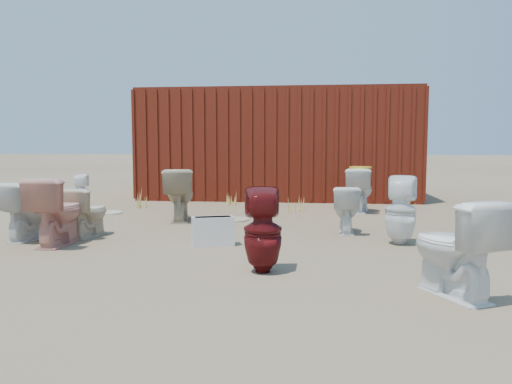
# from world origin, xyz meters

# --- Properties ---
(ground) EXTENTS (100.00, 100.00, 0.00)m
(ground) POSITION_xyz_m (0.00, 0.00, 0.00)
(ground) COLOR brown
(ground) RESTS_ON ground
(shipping_container) EXTENTS (6.00, 2.40, 2.40)m
(shipping_container) POSITION_xyz_m (0.00, 5.20, 1.20)
(shipping_container) COLOR #4C120C
(shipping_container) RESTS_ON ground
(toilet_front_a) EXTENTS (0.54, 0.79, 0.74)m
(toilet_front_a) POSITION_xyz_m (-2.80, -0.36, 0.37)
(toilet_front_a) COLOR white
(toilet_front_a) RESTS_ON ground
(toilet_front_pink) EXTENTS (0.47, 0.81, 0.82)m
(toilet_front_pink) POSITION_xyz_m (-2.27, -0.63, 0.41)
(toilet_front_pink) COLOR tan
(toilet_front_pink) RESTS_ON ground
(toilet_front_c) EXTENTS (0.38, 0.64, 0.65)m
(toilet_front_c) POSITION_xyz_m (1.24, 0.62, 0.32)
(toilet_front_c) COLOR white
(toilet_front_c) RESTS_ON ground
(toilet_front_maroon) EXTENTS (0.41, 0.42, 0.81)m
(toilet_front_maroon) POSITION_xyz_m (0.32, -1.63, 0.40)
(toilet_front_maroon) COLOR #5D0F11
(toilet_front_maroon) RESTS_ON ground
(toilet_front_e) EXTENTS (0.75, 0.89, 0.79)m
(toilet_front_e) POSITION_xyz_m (1.91, -2.20, 0.40)
(toilet_front_e) COLOR white
(toilet_front_e) RESTS_ON ground
(toilet_back_a) EXTENTS (0.36, 0.36, 0.65)m
(toilet_back_a) POSITION_xyz_m (-3.60, 2.72, 0.32)
(toilet_back_a) COLOR white
(toilet_back_a) RESTS_ON ground
(toilet_back_beige_left) EXTENTS (0.46, 0.69, 0.65)m
(toilet_back_beige_left) POSITION_xyz_m (-2.15, -0.06, 0.32)
(toilet_back_beige_left) COLOR beige
(toilet_back_beige_left) RESTS_ON ground
(toilet_back_beige_right) EXTENTS (0.61, 0.89, 0.83)m
(toilet_back_beige_right) POSITION_xyz_m (-1.31, 1.40, 0.42)
(toilet_back_beige_right) COLOR #C2B18E
(toilet_back_beige_right) RESTS_ON ground
(toilet_back_yellowlid) EXTENTS (0.59, 0.84, 0.79)m
(toilet_back_yellowlid) POSITION_xyz_m (1.63, 2.78, 0.39)
(toilet_back_yellowlid) COLOR white
(toilet_back_yellowlid) RESTS_ON ground
(toilet_back_e) EXTENTS (0.46, 0.47, 0.83)m
(toilet_back_e) POSITION_xyz_m (1.84, -0.11, 0.42)
(toilet_back_e) COLOR white
(toilet_back_e) RESTS_ON ground
(yellow_lid) EXTENTS (0.40, 0.50, 0.02)m
(yellow_lid) POSITION_xyz_m (1.63, 2.78, 0.80)
(yellow_lid) COLOR gold
(yellow_lid) RESTS_ON toilet_back_yellowlid
(loose_tank) EXTENTS (0.54, 0.35, 0.35)m
(loose_tank) POSITION_xyz_m (-0.40, -0.45, 0.17)
(loose_tank) COLOR silver
(loose_tank) RESTS_ON ground
(loose_lid_near) EXTENTS (0.42, 0.52, 0.02)m
(loose_lid_near) POSITION_xyz_m (-0.42, 1.54, 0.01)
(loose_lid_near) COLOR tan
(loose_lid_near) RESTS_ON ground
(loose_lid_far) EXTENTS (0.54, 0.58, 0.02)m
(loose_lid_far) POSITION_xyz_m (-2.73, 2.09, 0.01)
(loose_lid_far) COLOR #C6B78F
(loose_lid_far) RESTS_ON ground
(weed_clump_a) EXTENTS (0.36, 0.36, 0.33)m
(weed_clump_a) POSITION_xyz_m (-2.45, 2.90, 0.17)
(weed_clump_a) COLOR tan
(weed_clump_a) RESTS_ON ground
(weed_clump_b) EXTENTS (0.32, 0.32, 0.25)m
(weed_clump_b) POSITION_xyz_m (0.47, 2.59, 0.13)
(weed_clump_b) COLOR tan
(weed_clump_b) RESTS_ON ground
(weed_clump_c) EXTENTS (0.36, 0.36, 0.27)m
(weed_clump_c) POSITION_xyz_m (2.43, 2.83, 0.14)
(weed_clump_c) COLOR tan
(weed_clump_c) RESTS_ON ground
(weed_clump_d) EXTENTS (0.30, 0.30, 0.26)m
(weed_clump_d) POSITION_xyz_m (-0.79, 3.50, 0.13)
(weed_clump_d) COLOR tan
(weed_clump_d) RESTS_ON ground
(weed_clump_e) EXTENTS (0.34, 0.34, 0.34)m
(weed_clump_e) POSITION_xyz_m (1.57, 3.50, 0.17)
(weed_clump_e) COLOR tan
(weed_clump_e) RESTS_ON ground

